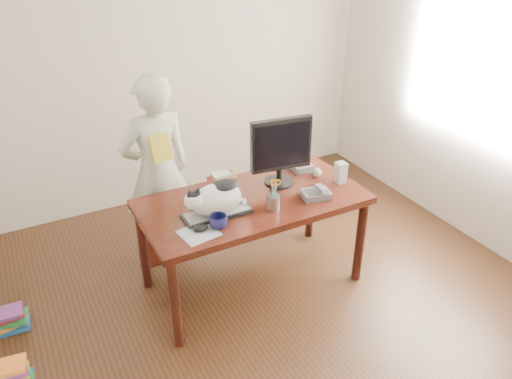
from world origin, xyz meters
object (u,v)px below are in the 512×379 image
(phone, at_px, (316,193))
(monitor, at_px, (281,148))
(coffee_mug, at_px, (218,222))
(book_stack, at_px, (223,179))
(mouse, at_px, (200,228))
(keyboard, at_px, (217,213))
(pen_cup, at_px, (274,200))
(book_pile_a, at_px, (11,377))
(cat, at_px, (215,199))
(person, at_px, (157,172))
(book_pile_b, at_px, (9,320))
(desk, at_px, (248,211))
(baseball, at_px, (317,172))
(calculator, at_px, (300,165))
(speaker, at_px, (341,173))

(phone, bearing_deg, monitor, 127.09)
(coffee_mug, distance_m, book_stack, 0.62)
(phone, bearing_deg, mouse, -165.56)
(keyboard, xyz_separation_m, pen_cup, (0.38, -0.10, 0.05))
(pen_cup, bearing_deg, book_pile_a, -179.31)
(cat, bearing_deg, person, 102.21)
(coffee_mug, height_order, book_pile_b, coffee_mug)
(cat, bearing_deg, desk, 26.64)
(cat, xyz_separation_m, baseball, (0.92, 0.15, -0.10))
(desk, height_order, calculator, calculator)
(desk, bearing_deg, keyboard, -153.01)
(keyboard, height_order, monitor, monitor)
(desk, distance_m, monitor, 0.52)
(monitor, height_order, book_stack, monitor)
(keyboard, distance_m, cat, 0.12)
(speaker, bearing_deg, pen_cup, -167.36)
(book_stack, bearing_deg, keyboard, -110.86)
(book_pile_a, bearing_deg, calculator, 10.95)
(pen_cup, relative_size, coffee_mug, 1.88)
(pen_cup, bearing_deg, coffee_mug, -173.22)
(book_pile_b, bearing_deg, book_stack, -0.97)
(calculator, distance_m, book_pile_b, 2.38)
(keyboard, distance_m, coffee_mug, 0.16)
(keyboard, height_order, coffee_mug, coffee_mug)
(pen_cup, bearing_deg, book_stack, 107.08)
(book_pile_a, bearing_deg, cat, 4.72)
(phone, height_order, speaker, speaker)
(monitor, relative_size, calculator, 2.39)
(coffee_mug, relative_size, speaker, 0.74)
(calculator, bearing_deg, monitor, -144.68)
(cat, relative_size, speaker, 2.84)
(calculator, bearing_deg, book_stack, -179.72)
(calculator, height_order, book_pile_b, calculator)
(mouse, bearing_deg, phone, -7.43)
(keyboard, height_order, mouse, mouse)
(keyboard, relative_size, book_pile_b, 1.81)
(book_pile_b, bearing_deg, speaker, -10.18)
(mouse, bearing_deg, desk, 22.07)
(monitor, bearing_deg, speaker, -16.81)
(keyboard, relative_size, phone, 2.07)
(book_pile_b, bearing_deg, cat, -17.23)
(cat, xyz_separation_m, speaker, (1.03, -0.00, -0.05))
(phone, distance_m, book_pile_a, 2.27)
(cat, bearing_deg, monitor, 17.18)
(person, distance_m, book_pile_a, 1.69)
(pen_cup, distance_m, book_stack, 0.52)
(book_pile_b, bearing_deg, baseball, -6.91)
(book_pile_b, bearing_deg, mouse, -24.39)
(desk, height_order, book_stack, book_stack)
(pen_cup, height_order, speaker, pen_cup)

